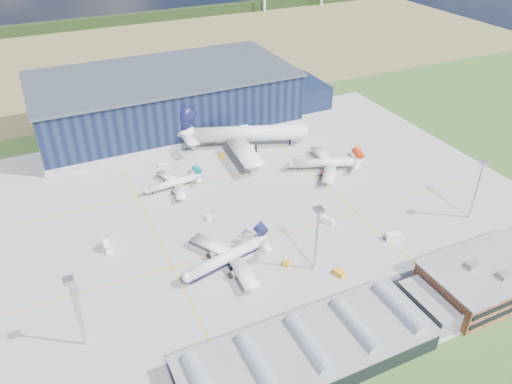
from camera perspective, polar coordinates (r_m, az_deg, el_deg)
name	(u,v)px	position (r m, az deg, el deg)	size (l,w,h in m)	color
ground	(246,225)	(176.39, -1.20, -3.84)	(600.00, 600.00, 0.00)	#2F5921
apron	(234,211)	(183.87, -2.48, -2.17)	(220.00, 160.00, 0.08)	gray
farmland	(114,55)	(369.78, -15.90, 14.85)	(600.00, 220.00, 0.01)	olive
treeline	(93,23)	(445.34, -18.17, 17.90)	(600.00, 8.00, 8.00)	black
hangar	(171,101)	(250.61, -9.75, 10.24)	(145.00, 62.00, 26.10)	black
ops_building	(498,274)	(165.80, 25.94, -8.40)	(46.00, 23.00, 10.90)	brown
glass_concourse	(320,347)	(132.85, 7.34, -17.19)	(78.00, 23.00, 8.60)	black
light_mast_west	(74,302)	(133.85, -20.09, -11.68)	(2.60, 2.60, 23.00)	#ACAEB2
light_mast_center	(317,229)	(149.93, 7.00, -4.22)	(2.60, 2.60, 23.00)	#ACAEB2
light_mast_east	(479,181)	(188.39, 24.11, 1.19)	(2.60, 2.60, 23.00)	#ACAEB2
airliner_navy	(224,254)	(155.66, -3.71, -7.04)	(34.04, 33.30, 11.10)	silver
airliner_red	(323,159)	(208.54, 7.68, 3.79)	(32.98, 32.26, 10.75)	silver
airliner_widebody	(247,126)	(223.71, -1.03, 7.53)	(62.47, 61.11, 20.37)	silver
airliner_regional	(171,180)	(196.86, -9.70, 1.32)	(25.38, 24.83, 8.28)	silver
gse_tug_a	(340,273)	(157.88, 9.55, -9.12)	(2.25, 3.68, 1.53)	#F7A815
gse_tug_b	(286,263)	(159.79, 3.49, -8.13)	(1.82, 2.73, 1.18)	#F7A815
gse_van_a	(244,253)	(162.64, -1.37, -6.95)	(2.36, 5.40, 2.36)	white
gse_cart_a	(208,218)	(179.88, -5.47, -2.96)	(1.87, 2.81, 1.22)	white
gse_van_b	(327,220)	(178.75, 8.14, -3.23)	(2.20, 4.80, 2.20)	white
gse_tug_c	(222,156)	(219.43, -3.86, 4.16)	(2.00, 3.20, 1.40)	#F7A815
gse_cart_b	(162,165)	(215.04, -10.64, 3.01)	(2.11, 3.16, 1.37)	white
gse_van_c	(393,237)	(175.40, 15.42, -4.94)	(2.51, 5.24, 2.51)	white
airstair	(107,245)	(172.25, -16.62, -5.79)	(1.99, 4.98, 3.19)	white
car_a	(461,262)	(172.83, 22.43, -7.39)	(1.40, 3.49, 1.19)	#99999E
car_b	(263,336)	(138.45, 0.78, -16.12)	(1.19, 3.41, 1.12)	#99999E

